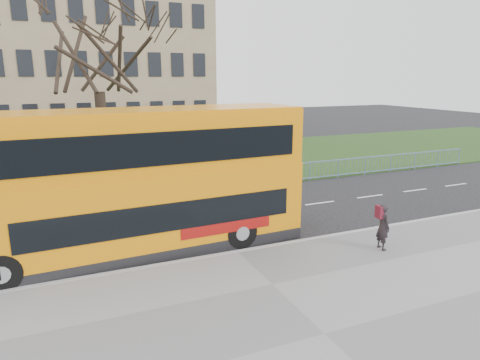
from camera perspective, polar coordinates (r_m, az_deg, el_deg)
name	(u,v)px	position (r m, az deg, el deg)	size (l,w,h in m)	color
ground	(221,239)	(16.08, -2.54, -7.88)	(120.00, 120.00, 0.00)	black
pavement	(324,336)	(10.69, 11.20, -19.72)	(80.00, 10.50, 0.12)	slate
kerb	(237,253)	(14.72, -0.38, -9.67)	(80.00, 0.20, 0.14)	#98989B
grass_verge	(146,166)	(29.39, -12.48, 1.81)	(80.00, 15.40, 0.08)	#1D3814
guard_railing	(175,185)	(21.93, -8.68, -0.63)	(40.00, 0.12, 1.10)	#6882B9
bare_tree	(98,73)	(24.12, -18.40, 13.41)	(8.40, 8.40, 12.00)	black
civic_building	(53,65)	(49.03, -23.65, 13.82)	(30.00, 15.00, 14.00)	#8A7057
yellow_bus	(135,179)	(14.63, -13.82, 0.13)	(11.56, 3.20, 4.80)	orange
pedestrian	(383,227)	(15.41, 18.51, -5.93)	(0.58, 0.38, 1.60)	black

